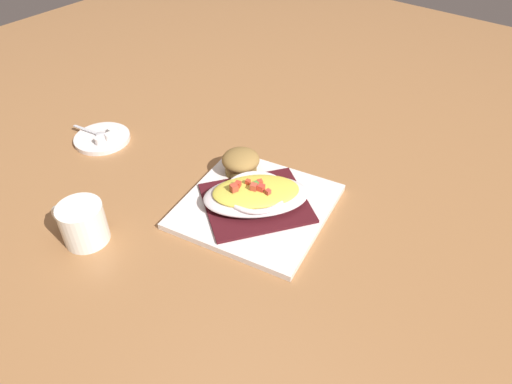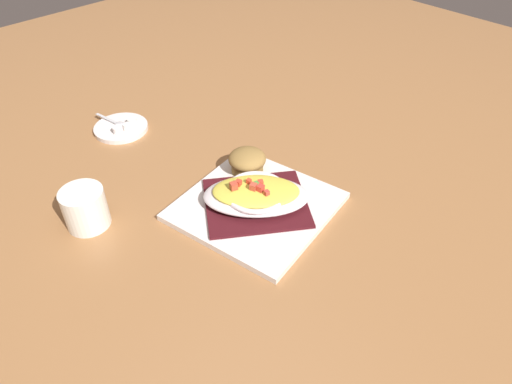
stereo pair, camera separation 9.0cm
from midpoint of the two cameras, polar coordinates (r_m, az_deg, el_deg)
ground_plane at (r=0.92m, az=2.77°, el=-2.14°), size 2.60×2.60×0.00m
square_plate at (r=0.92m, az=2.79°, el=-1.85°), size 0.32×0.32×0.01m
folded_napkin at (r=0.91m, az=2.81°, el=-1.42°), size 0.25×0.26×0.01m
gratin_dish at (r=0.90m, az=2.84°, el=-0.37°), size 0.23×0.23×0.05m
muffin at (r=0.98m, az=1.55°, el=3.65°), size 0.08×0.08×0.05m
coffee_mug at (r=0.91m, az=-17.39°, el=-2.17°), size 0.11×0.08×0.08m
creamer_saucer at (r=1.18m, az=-13.94°, el=7.45°), size 0.13×0.13×0.01m
spoon at (r=1.18m, az=-14.31°, el=7.96°), size 0.10×0.03×0.01m
creamer_cup_0 at (r=1.15m, az=-14.25°, el=7.23°), size 0.02×0.02×0.02m
creamer_cup_1 at (r=1.16m, az=-13.06°, el=7.59°), size 0.02×0.02×0.02m
creamer_cup_2 at (r=1.17m, az=-12.65°, el=8.25°), size 0.02×0.02×0.02m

